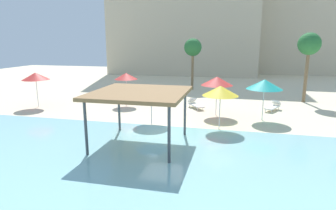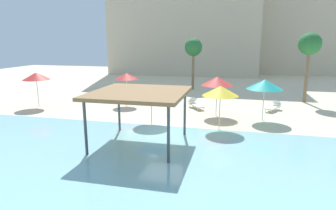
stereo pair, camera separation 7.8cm
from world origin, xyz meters
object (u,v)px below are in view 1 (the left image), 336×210
shade_pavilion (140,94)px  beach_umbrella_red_2 (126,76)px  lounge_chair_0 (273,106)px  beach_umbrella_red_1 (36,76)px  lounge_chair_1 (195,104)px  beach_umbrella_yellow_3 (220,91)px  beach_umbrella_red_4 (217,81)px  palm_tree_0 (309,45)px  beach_umbrella_teal_5 (264,84)px  palm_tree_1 (193,48)px  beach_umbrella_blue_0 (151,90)px

shade_pavilion → beach_umbrella_red_2: shade_pavilion is taller
lounge_chair_0 → shade_pavilion: bearing=-10.6°
beach_umbrella_red_1 → lounge_chair_1: bearing=11.1°
lounge_chair_0 → beach_umbrella_yellow_3: bearing=-4.9°
beach_umbrella_red_4 → palm_tree_0: 9.95m
shade_pavilion → beach_umbrella_red_2: size_ratio=1.74×
beach_umbrella_red_4 → beach_umbrella_teal_5: bearing=-11.1°
palm_tree_0 → shade_pavilion: bearing=-128.3°
shade_pavilion → palm_tree_1: 18.08m
beach_umbrella_red_1 → palm_tree_1: 16.05m
shade_pavilion → palm_tree_1: size_ratio=0.84×
beach_umbrella_red_4 → beach_umbrella_red_1: bearing=-177.6°
lounge_chair_0 → palm_tree_0: bearing=170.4°
beach_umbrella_teal_5 → palm_tree_1: bearing=119.9°
beach_umbrella_red_2 → beach_umbrella_teal_5: (10.84, -2.41, 0.04)m
shade_pavilion → beach_umbrella_red_4: bearing=64.5°
beach_umbrella_red_2 → beach_umbrella_red_1: bearing=-160.7°
beach_umbrella_yellow_3 → palm_tree_1: (-3.83, 14.28, 2.10)m
shade_pavilion → beach_umbrella_red_1: 12.86m
shade_pavilion → lounge_chair_0: bearing=51.5°
shade_pavilion → beach_umbrella_red_1: shade_pavilion is taller
shade_pavilion → beach_umbrella_blue_0: (-0.59, 4.06, -0.46)m
beach_umbrella_blue_0 → beach_umbrella_red_2: beach_umbrella_red_2 is taller
beach_umbrella_blue_0 → beach_umbrella_red_2: (-3.63, 4.89, 0.20)m
beach_umbrella_teal_5 → palm_tree_1: (-6.59, 11.45, 2.03)m
beach_umbrella_teal_5 → palm_tree_0: palm_tree_0 is taller
shade_pavilion → beach_umbrella_blue_0: shade_pavilion is taller
beach_umbrella_red_2 → beach_umbrella_red_4: bearing=-13.1°
palm_tree_1 → beach_umbrella_red_1: bearing=-134.1°
shade_pavilion → lounge_chair_0: size_ratio=2.40×
beach_umbrella_red_4 → lounge_chair_0: 5.39m
shade_pavilion → palm_tree_0: bearing=51.7°
beach_umbrella_yellow_3 → beach_umbrella_blue_0: bearing=175.5°
beach_umbrella_red_1 → lounge_chair_1: (12.69, 2.49, -2.20)m
beach_umbrella_teal_5 → lounge_chair_1: (-5.00, 2.50, -2.14)m
beach_umbrella_yellow_3 → beach_umbrella_teal_5: size_ratio=0.96×
beach_umbrella_red_2 → lounge_chair_1: size_ratio=1.42×
beach_umbrella_red_2 → beach_umbrella_teal_5: size_ratio=0.96×
beach_umbrella_red_2 → beach_umbrella_teal_5: beach_umbrella_teal_5 is taller
beach_umbrella_red_2 → lounge_chair_1: 6.21m
beach_umbrella_teal_5 → lounge_chair_0: 3.92m
beach_umbrella_blue_0 → beach_umbrella_teal_5: beach_umbrella_teal_5 is taller
palm_tree_0 → palm_tree_1: size_ratio=1.08×
beach_umbrella_blue_0 → beach_umbrella_red_2: 6.09m
palm_tree_0 → lounge_chair_0: bearing=-127.6°
palm_tree_0 → lounge_chair_1: bearing=-153.6°
shade_pavilion → beach_umbrella_yellow_3: 5.36m
beach_umbrella_blue_0 → beach_umbrella_red_4: 5.08m
shade_pavilion → beach_umbrella_red_4: size_ratio=1.66×
beach_umbrella_red_1 → beach_umbrella_teal_5: 17.69m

